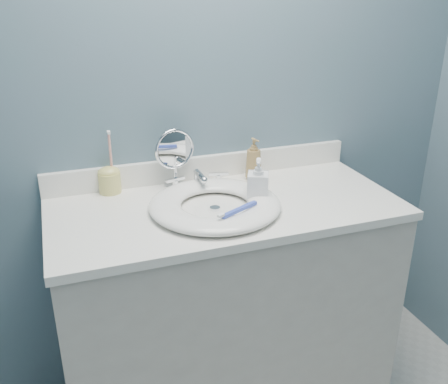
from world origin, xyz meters
name	(u,v)px	position (x,y,z in m)	size (l,w,h in m)	color
back_wall	(201,97)	(0.00, 1.25, 1.20)	(2.20, 0.02, 2.40)	slate
vanity_cabinet	(226,311)	(0.00, 0.97, 0.42)	(1.20, 0.55, 0.85)	beige
countertop	(226,208)	(0.00, 0.97, 0.86)	(1.22, 0.57, 0.03)	white
backsplash	(203,167)	(0.00, 1.24, 0.93)	(1.22, 0.02, 0.09)	white
basin	(215,204)	(-0.05, 0.94, 0.90)	(0.45, 0.45, 0.04)	white
drain	(215,208)	(-0.05, 0.94, 0.88)	(0.04, 0.04, 0.01)	silver
faucet	(198,182)	(-0.05, 1.14, 0.91)	(0.25, 0.13, 0.07)	silver
makeup_mirror	(175,156)	(-0.13, 1.18, 1.00)	(0.15, 0.09, 0.23)	silver
soap_bottle_amber	(254,159)	(0.18, 1.16, 0.96)	(0.06, 0.06, 0.17)	olive
soap_bottle_clear	(258,181)	(0.11, 0.95, 0.96)	(0.07, 0.07, 0.16)	white
toothbrush_holder	(109,179)	(-0.37, 1.21, 0.93)	(0.08, 0.08, 0.23)	#D5CA6A
toothbrush_lying	(238,210)	(-0.01, 0.83, 0.92)	(0.16, 0.09, 0.02)	#354BBD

